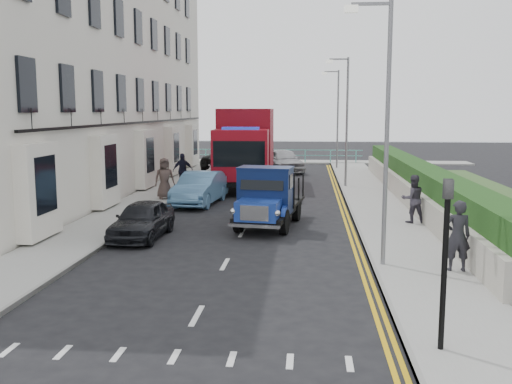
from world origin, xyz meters
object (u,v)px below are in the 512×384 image
at_px(lamp_mid, 345,114).
at_px(lamp_near, 383,119).
at_px(pedestrian_east_near, 457,236).
at_px(red_lorry, 246,146).
at_px(bedford_lorry, 266,201).
at_px(parked_car_front, 142,220).
at_px(lamp_far, 336,113).

bearing_deg(lamp_mid, lamp_near, -90.00).
relative_size(lamp_near, pedestrian_east_near, 3.80).
bearing_deg(red_lorry, bedford_lorry, -82.00).
xyz_separation_m(lamp_mid, parked_car_front, (-7.39, -13.00, -3.37)).
xyz_separation_m(lamp_mid, pedestrian_east_near, (1.92, -16.47, -2.96)).
bearing_deg(lamp_far, parked_car_front, -107.82).
relative_size(lamp_mid, parked_car_front, 1.91).
bearing_deg(lamp_mid, red_lorry, 178.80).
bearing_deg(pedestrian_east_near, red_lorry, -67.62).
height_order(lamp_near, lamp_far, same).
height_order(red_lorry, parked_car_front, red_lorry).
xyz_separation_m(lamp_mid, lamp_far, (0.00, 10.00, 0.00)).
height_order(bedford_lorry, red_lorry, red_lorry).
height_order(lamp_far, red_lorry, lamp_far).
distance_m(parked_car_front, pedestrian_east_near, 9.95).
distance_m(lamp_near, pedestrian_east_near, 3.56).
xyz_separation_m(lamp_far, red_lorry, (-5.36, -9.89, -1.71)).
height_order(bedford_lorry, parked_car_front, bedford_lorry).
bearing_deg(lamp_far, lamp_mid, -90.00).
bearing_deg(parked_car_front, lamp_mid, 62.64).
bearing_deg(lamp_mid, lamp_far, 90.00).
relative_size(lamp_near, parked_car_front, 1.91).
bearing_deg(red_lorry, lamp_far, 59.63).
bearing_deg(bedford_lorry, red_lorry, 108.04).
distance_m(lamp_near, bedford_lorry, 6.62).
xyz_separation_m(red_lorry, parked_car_front, (-2.03, -13.11, -1.66)).
bearing_deg(pedestrian_east_near, lamp_mid, -84.67).
xyz_separation_m(lamp_far, parked_car_front, (-7.39, -23.00, -3.37)).
relative_size(lamp_mid, red_lorry, 0.84).
height_order(lamp_near, parked_car_front, lamp_near).
xyz_separation_m(lamp_far, pedestrian_east_near, (1.92, -26.47, -2.96)).
distance_m(lamp_mid, red_lorry, 5.63).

